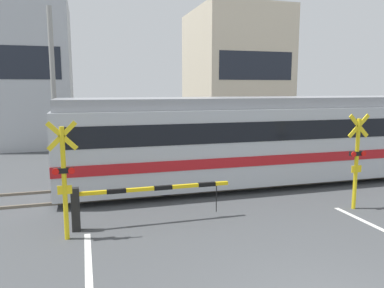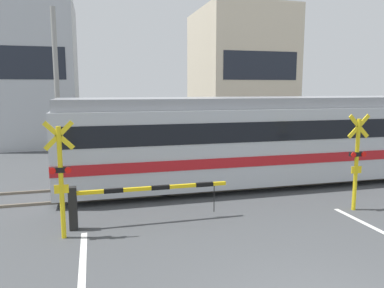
# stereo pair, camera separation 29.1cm
# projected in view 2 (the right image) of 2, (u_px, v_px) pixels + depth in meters

# --- Properties ---
(rail_track_near) EXTENTS (50.00, 0.10, 0.08)m
(rail_track_near) POSITION_uv_depth(u_px,v_px,m) (195.00, 192.00, 12.41)
(rail_track_near) COLOR #6B6051
(rail_track_near) RESTS_ON ground_plane
(rail_track_far) EXTENTS (50.00, 0.10, 0.08)m
(rail_track_far) POSITION_uv_depth(u_px,v_px,m) (185.00, 182.00, 13.78)
(rail_track_far) COLOR #6B6051
(rail_track_far) RESTS_ON ground_plane
(commuter_train) EXTENTS (17.99, 2.84, 3.14)m
(commuter_train) POSITION_uv_depth(u_px,v_px,m) (307.00, 136.00, 14.01)
(commuter_train) COLOR #B7BCC1
(commuter_train) RESTS_ON ground_plane
(crossing_barrier_near) EXTENTS (4.06, 0.20, 1.08)m
(crossing_barrier_near) POSITION_uv_depth(u_px,v_px,m) (117.00, 197.00, 9.41)
(crossing_barrier_near) COLOR black
(crossing_barrier_near) RESTS_ON ground_plane
(crossing_barrier_far) EXTENTS (4.06, 0.20, 1.08)m
(crossing_barrier_far) POSITION_uv_depth(u_px,v_px,m) (230.00, 150.00, 16.63)
(crossing_barrier_far) COLOR black
(crossing_barrier_far) RESTS_ON ground_plane
(crossing_signal_left) EXTENTS (0.68, 0.15, 2.75)m
(crossing_signal_left) POSITION_uv_depth(u_px,v_px,m) (61.00, 175.00, 8.52)
(crossing_signal_left) COLOR yellow
(crossing_signal_left) RESTS_ON ground_plane
(crossing_signal_right) EXTENTS (0.68, 0.15, 2.75)m
(crossing_signal_right) POSITION_uv_depth(u_px,v_px,m) (357.00, 158.00, 10.53)
(crossing_signal_right) COLOR yellow
(crossing_signal_right) RESTS_ON ground_plane
(pedestrian) EXTENTS (0.38, 0.22, 1.63)m
(pedestrian) POSITION_uv_depth(u_px,v_px,m) (165.00, 138.00, 19.01)
(pedestrian) COLOR #33384C
(pedestrian) RESTS_ON ground_plane
(building_left_of_street) EXTENTS (5.13, 7.07, 8.71)m
(building_left_of_street) POSITION_uv_depth(u_px,v_px,m) (33.00, 73.00, 23.23)
(building_left_of_street) COLOR #B2B7BC
(building_left_of_street) RESTS_ON ground_plane
(building_right_of_street) EXTENTS (5.90, 7.07, 8.81)m
(building_right_of_street) POSITION_uv_depth(u_px,v_px,m) (239.00, 75.00, 26.71)
(building_right_of_street) COLOR beige
(building_right_of_street) RESTS_ON ground_plane
(utility_pole_streetside) EXTENTS (0.22, 0.22, 6.97)m
(utility_pole_streetside) POSITION_uv_depth(u_px,v_px,m) (57.00, 88.00, 16.73)
(utility_pole_streetside) COLOR gray
(utility_pole_streetside) RESTS_ON ground_plane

